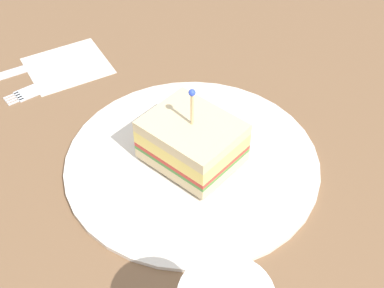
{
  "coord_description": "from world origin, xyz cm",
  "views": [
    {
      "loc": [
        38.68,
        -14.55,
        43.3
      ],
      "look_at": [
        0.0,
        0.0,
        2.94
      ],
      "focal_mm": 52.21,
      "sensor_mm": 36.0,
      "label": 1
    }
  ],
  "objects_px": {
    "napkin": "(68,66)",
    "plate": "(192,161)",
    "sandwich_half_center": "(192,141)",
    "knife": "(36,65)",
    "fork": "(44,85)"
  },
  "relations": [
    {
      "from": "napkin",
      "to": "plate",
      "type": "bearing_deg",
      "value": 22.08
    },
    {
      "from": "sandwich_half_center",
      "to": "knife",
      "type": "height_order",
      "value": "sandwich_half_center"
    },
    {
      "from": "fork",
      "to": "sandwich_half_center",
      "type": "bearing_deg",
      "value": 33.73
    },
    {
      "from": "sandwich_half_center",
      "to": "fork",
      "type": "relative_size",
      "value": 0.89
    },
    {
      "from": "plate",
      "to": "fork",
      "type": "distance_m",
      "value": 0.23
    },
    {
      "from": "knife",
      "to": "napkin",
      "type": "bearing_deg",
      "value": 68.62
    },
    {
      "from": "napkin",
      "to": "fork",
      "type": "relative_size",
      "value": 0.75
    },
    {
      "from": "sandwich_half_center",
      "to": "knife",
      "type": "xyz_separation_m",
      "value": [
        -0.24,
        -0.13,
        -0.03
      ]
    },
    {
      "from": "plate",
      "to": "sandwich_half_center",
      "type": "bearing_deg",
      "value": 118.5
    },
    {
      "from": "sandwich_half_center",
      "to": "knife",
      "type": "relative_size",
      "value": 0.9
    },
    {
      "from": "sandwich_half_center",
      "to": "napkin",
      "type": "distance_m",
      "value": 0.24
    },
    {
      "from": "sandwich_half_center",
      "to": "plate",
      "type": "bearing_deg",
      "value": -61.5
    },
    {
      "from": "plate",
      "to": "knife",
      "type": "bearing_deg",
      "value": -151.49
    },
    {
      "from": "plate",
      "to": "fork",
      "type": "xyz_separation_m",
      "value": [
        -0.19,
        -0.13,
        -0.0
      ]
    },
    {
      "from": "plate",
      "to": "knife",
      "type": "relative_size",
      "value": 2.07
    }
  ]
}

